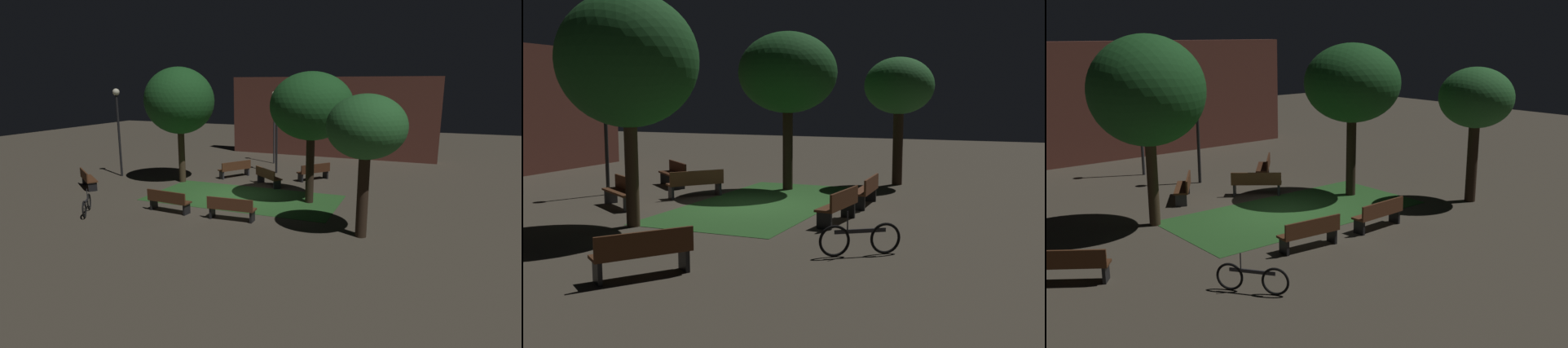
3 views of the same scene
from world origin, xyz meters
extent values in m
plane|color=#4C4438|center=(0.00, 0.00, 0.00)|extent=(60.00, 60.00, 0.00)
cube|color=#2D6028|center=(0.51, -0.15, 0.01)|extent=(8.31, 4.01, 0.01)
cube|color=#512D19|center=(-1.35, -3.04, 0.45)|extent=(1.83, 0.62, 0.06)
cube|color=#512D19|center=(-1.37, -3.25, 0.68)|extent=(1.80, 0.20, 0.40)
cube|color=black|center=(-2.15, -2.98, 0.21)|extent=(0.11, 0.39, 0.42)
cube|color=black|center=(-0.55, -3.10, 0.21)|extent=(0.11, 0.39, 0.42)
cube|color=brown|center=(1.35, -3.04, 0.45)|extent=(1.82, 0.56, 0.06)
cube|color=brown|center=(1.36, -3.25, 0.68)|extent=(1.80, 0.14, 0.40)
cube|color=black|center=(0.55, -3.08, 0.21)|extent=(0.10, 0.39, 0.42)
cube|color=black|center=(2.15, -3.00, 0.21)|extent=(0.10, 0.39, 0.42)
cube|color=#512D19|center=(-7.15, -1.22, 0.45)|extent=(1.74, 1.45, 0.06)
cube|color=#512D19|center=(-7.27, -1.39, 0.68)|extent=(1.49, 1.11, 0.40)
cube|color=black|center=(-7.79, -0.75, 0.21)|extent=(0.29, 0.36, 0.42)
cube|color=black|center=(-6.50, -1.69, 0.21)|extent=(0.29, 0.36, 0.42)
cube|color=#512D19|center=(-1.64, 3.52, 0.45)|extent=(1.37, 1.78, 0.06)
cube|color=#512D19|center=(-1.46, 3.41, 0.68)|extent=(1.01, 1.55, 0.40)
cube|color=#2D2D33|center=(-2.07, 2.84, 0.21)|extent=(0.37, 0.27, 0.42)
cube|color=#2D2D33|center=(-1.21, 4.20, 0.21)|extent=(0.37, 0.27, 0.42)
cube|color=brown|center=(0.75, 2.41, 0.45)|extent=(1.70, 1.51, 0.06)
cube|color=brown|center=(0.62, 2.25, 0.68)|extent=(1.43, 1.19, 0.40)
cube|color=#2D2D33|center=(0.13, 2.92, 0.21)|extent=(0.31, 0.35, 0.42)
cube|color=#2D2D33|center=(1.37, 1.90, 0.21)|extent=(0.31, 0.35, 0.42)
cube|color=#422314|center=(2.48, 4.40, 0.45)|extent=(1.51, 1.70, 0.06)
cube|color=#422314|center=(2.64, 4.27, 0.68)|extent=(1.19, 1.43, 0.40)
cube|color=black|center=(1.97, 3.78, 0.21)|extent=(0.35, 0.30, 0.42)
cube|color=black|center=(2.99, 5.02, 0.21)|extent=(0.35, 0.30, 0.42)
cylinder|color=#2D2116|center=(6.04, -3.02, 1.46)|extent=(0.37, 0.37, 2.93)
ellipsoid|color=#28662D|center=(6.04, -3.02, 3.62)|extent=(2.52, 2.52, 2.05)
cylinder|color=#2D2116|center=(3.39, 0.26, 1.56)|extent=(0.35, 0.35, 3.11)
ellipsoid|color=#1E5623|center=(3.39, 0.26, 4.04)|extent=(3.39, 3.39, 2.76)
cylinder|color=#423021|center=(-3.66, 1.56, 1.58)|extent=(0.33, 0.33, 3.16)
ellipsoid|color=#1E5623|center=(-3.66, 1.56, 4.11)|extent=(3.44, 3.44, 3.27)
cylinder|color=black|center=(-7.47, 1.49, 2.18)|extent=(0.12, 0.12, 4.35)
sphere|color=#F2EDCC|center=(-7.47, 1.49, 4.50)|extent=(0.36, 0.36, 0.36)
cylinder|color=black|center=(0.10, 5.35, 1.80)|extent=(0.12, 0.12, 3.60)
sphere|color=#F4E5B2|center=(0.10, 5.35, 3.75)|extent=(0.36, 0.36, 0.36)
cylinder|color=#333338|center=(-1.01, 8.02, 2.08)|extent=(0.12, 0.12, 4.15)
sphere|color=#F4E5B2|center=(-1.01, 8.02, 4.30)|extent=(0.36, 0.36, 0.36)
torus|color=black|center=(-3.88, -4.89, 0.33)|extent=(0.43, 0.57, 0.66)
torus|color=black|center=(-4.51, -4.00, 0.33)|extent=(0.43, 0.57, 0.66)
cube|color=#232328|center=(-4.19, -4.45, 0.51)|extent=(0.66, 0.92, 0.08)
cylinder|color=#232328|center=(-4.35, -4.22, 0.73)|extent=(0.03, 0.03, 0.40)
cube|color=brown|center=(1.60, 11.88, 2.69)|extent=(13.97, 0.80, 5.37)
camera|label=1|loc=(7.79, -16.32, 4.94)|focal=28.70mm
camera|label=2|loc=(-15.93, -7.64, 3.24)|focal=41.62mm
camera|label=3|loc=(-11.41, -15.05, 5.79)|focal=41.66mm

